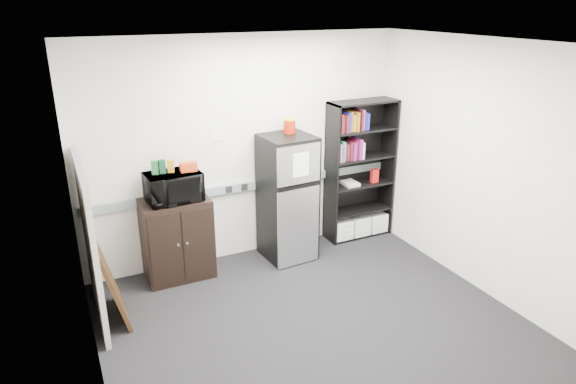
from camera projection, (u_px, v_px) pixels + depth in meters
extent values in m
plane|color=black|center=(312.00, 322.00, 5.15)|extent=(4.00, 4.00, 0.00)
cube|color=white|center=(246.00, 150.00, 6.15)|extent=(4.00, 0.02, 2.70)
cube|color=white|center=(479.00, 168.00, 5.48)|extent=(0.02, 3.50, 2.70)
cube|color=white|center=(82.00, 239.00, 3.87)|extent=(0.02, 3.50, 2.70)
cube|color=white|center=(318.00, 44.00, 4.20)|extent=(4.00, 3.50, 0.02)
cube|color=gray|center=(247.00, 186.00, 6.29)|extent=(3.92, 0.05, 0.10)
cube|color=white|center=(217.00, 137.00, 5.94)|extent=(0.14, 0.00, 0.10)
cube|color=black|center=(331.00, 175.00, 6.58)|extent=(0.02, 0.34, 1.85)
cube|color=black|center=(387.00, 166.00, 6.94)|extent=(0.02, 0.34, 1.85)
cube|color=black|center=(353.00, 167.00, 6.90)|extent=(0.90, 0.02, 1.85)
cube|color=black|center=(364.00, 102.00, 6.44)|extent=(0.90, 0.34, 0.02)
cube|color=black|center=(357.00, 233.00, 7.08)|extent=(0.85, 0.32, 0.03)
cube|color=black|center=(358.00, 210.00, 6.96)|extent=(0.85, 0.32, 0.03)
cube|color=black|center=(359.00, 184.00, 6.83)|extent=(0.85, 0.32, 0.02)
cube|color=black|center=(361.00, 157.00, 6.70)|extent=(0.85, 0.32, 0.02)
cube|color=black|center=(362.00, 130.00, 6.57)|extent=(0.85, 0.32, 0.02)
cube|color=white|center=(340.00, 228.00, 6.91)|extent=(0.25, 0.30, 0.25)
cube|color=white|center=(357.00, 224.00, 7.02)|extent=(0.25, 0.30, 0.25)
cube|color=white|center=(374.00, 221.00, 7.13)|extent=(0.25, 0.30, 0.25)
cube|color=#ACA699|center=(90.00, 244.00, 5.01)|extent=(0.05, 1.30, 1.60)
cube|color=#B2B2B7|center=(78.00, 165.00, 4.73)|extent=(0.06, 1.30, 0.02)
cube|color=black|center=(177.00, 239.00, 5.87)|extent=(0.76, 0.48, 0.95)
cube|color=black|center=(166.00, 251.00, 5.59)|extent=(0.35, 0.01, 0.84)
cube|color=black|center=(199.00, 244.00, 5.74)|extent=(0.35, 0.01, 0.84)
cylinder|color=#B2B2B7|center=(178.00, 245.00, 5.61)|extent=(0.02, 0.02, 0.02)
cylinder|color=#B2B2B7|center=(187.00, 243.00, 5.65)|extent=(0.02, 0.02, 0.02)
imported|color=black|center=(173.00, 187.00, 5.63)|extent=(0.61, 0.44, 0.32)
cube|color=#1A5C27|center=(155.00, 168.00, 5.50)|extent=(0.08, 0.07, 0.15)
cube|color=#0B331F|center=(162.00, 167.00, 5.53)|extent=(0.07, 0.05, 0.15)
cube|color=orange|center=(171.00, 166.00, 5.57)|extent=(0.08, 0.07, 0.14)
cube|color=#BD3912|center=(188.00, 167.00, 5.61)|extent=(0.19, 0.11, 0.10)
cube|color=black|center=(287.00, 199.00, 6.25)|extent=(0.62, 0.62, 1.53)
cube|color=silver|center=(299.00, 165.00, 5.81)|extent=(0.56, 0.06, 0.46)
cube|color=silver|center=(298.00, 227.00, 6.09)|extent=(0.56, 0.06, 0.98)
cube|color=black|center=(299.00, 187.00, 5.90)|extent=(0.56, 0.05, 0.03)
cube|color=white|center=(301.00, 165.00, 5.81)|extent=(0.21, 0.02, 0.28)
cube|color=black|center=(287.00, 137.00, 5.98)|extent=(0.62, 0.62, 0.02)
cylinder|color=#A11B07|center=(290.00, 126.00, 6.08)|extent=(0.14, 0.14, 0.18)
cylinder|color=gold|center=(290.00, 118.00, 6.05)|extent=(0.15, 0.15, 0.02)
cube|color=black|center=(111.00, 280.00, 5.08)|extent=(0.24, 0.67, 0.85)
cube|color=beige|center=(113.00, 280.00, 5.09)|extent=(0.18, 0.57, 0.72)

